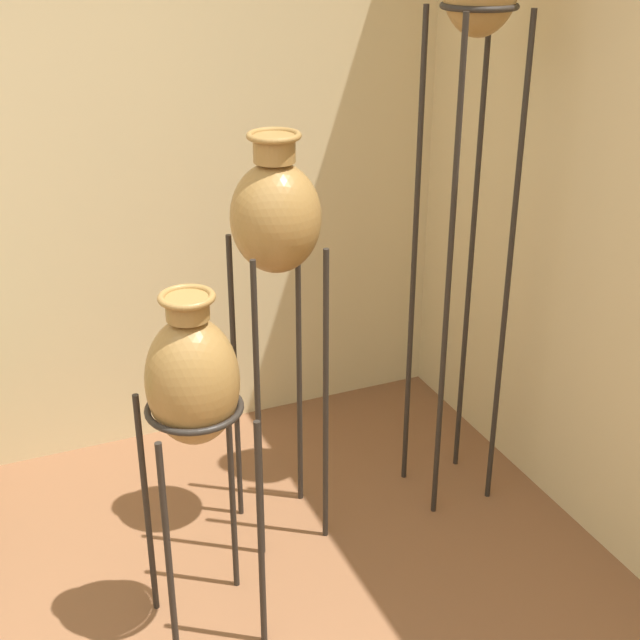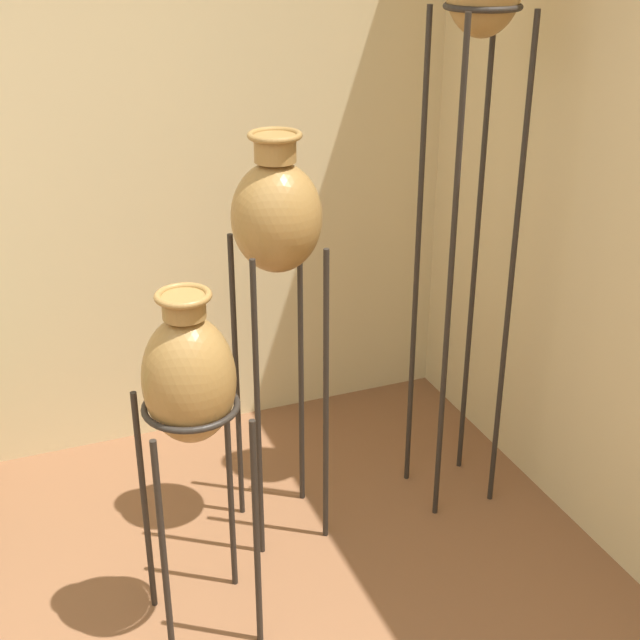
{
  "view_description": "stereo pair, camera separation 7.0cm",
  "coord_description": "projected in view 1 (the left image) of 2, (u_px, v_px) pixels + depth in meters",
  "views": [
    {
      "loc": [
        0.19,
        -1.23,
        2.13
      ],
      "look_at": [
        1.22,
        1.2,
        0.89
      ],
      "focal_mm": 50.0,
      "sensor_mm": 36.0,
      "label": 1
    },
    {
      "loc": [
        0.25,
        -1.25,
        2.13
      ],
      "look_at": [
        1.22,
        1.2,
        0.89
      ],
      "focal_mm": 50.0,
      "sensor_mm": 36.0,
      "label": 2
    }
  ],
  "objects": [
    {
      "name": "vase_stand_tall",
      "position": [
        479.0,
        12.0,
        2.82
      ],
      "size": [
        0.26,
        0.26,
        2.18
      ],
      "color": "#28231E",
      "rests_on": "ground_plane"
    },
    {
      "name": "vase_stand_medium",
      "position": [
        276.0,
        224.0,
        2.86
      ],
      "size": [
        0.3,
        0.3,
        1.49
      ],
      "color": "#28231E",
      "rests_on": "ground_plane"
    },
    {
      "name": "vase_stand_short",
      "position": [
        193.0,
        385.0,
        2.52
      ],
      "size": [
        0.3,
        0.3,
        1.17
      ],
      "color": "#28231E",
      "rests_on": "ground_plane"
    }
  ]
}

